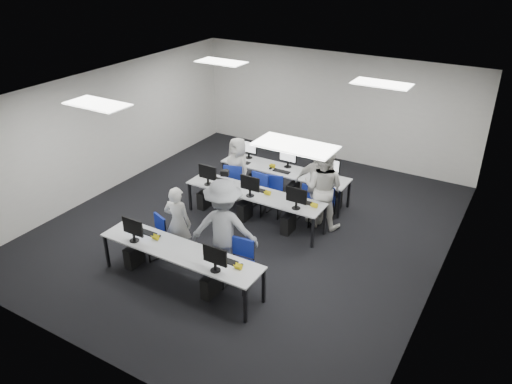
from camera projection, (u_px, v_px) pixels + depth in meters
The scene contains 23 objects.
room at pixel (249, 163), 10.34m from camera, with size 9.00×9.02×3.00m.
ceiling_panels at pixel (249, 93), 9.66m from camera, with size 5.20×4.60×0.02m.
desk_front at pixel (180, 252), 8.87m from camera, with size 3.20×0.70×0.73m.
desk_mid at pixel (254, 195), 10.86m from camera, with size 3.20×0.70×0.73m.
desk_back at pixel (284, 171), 11.94m from camera, with size 3.20×0.70×0.73m.
equipment_front at pixel (172, 265), 9.09m from camera, with size 2.51×0.41×1.19m.
equipment_mid at pixel (247, 206), 11.08m from camera, with size 2.91×0.41×1.19m.
equipment_back at pixel (291, 185), 12.01m from camera, with size 2.91×0.41×1.19m.
chair_0 at pixel (154, 243), 9.90m from camera, with size 0.54×0.56×0.83m.
chair_1 at pixel (239, 273), 8.99m from camera, with size 0.48×0.52×0.90m.
chair_2 at pixel (230, 189), 12.04m from camera, with size 0.53×0.55×0.84m.
chair_3 at pixel (272, 203), 11.36m from camera, with size 0.54×0.57×0.89m.
chair_4 at pixel (306, 211), 11.06m from camera, with size 0.41×0.45×0.82m.
chair_5 at pixel (235, 187), 12.02m from camera, with size 0.60×0.63×0.95m.
chair_6 at pixel (265, 195), 11.66m from camera, with size 0.50×0.54×0.94m.
chair_7 at pixel (325, 207), 11.19m from camera, with size 0.54×0.57×0.86m.
handbag at pixel (205, 170), 11.57m from camera, with size 0.31×0.20×0.26m, color olive.
student_0 at pixel (178, 223), 9.63m from camera, with size 0.56×0.36×1.52m, color silver.
student_1 at pixel (323, 188), 10.66m from camera, with size 0.88×0.69×1.81m, color silver.
student_2 at pixel (238, 168), 11.91m from camera, with size 0.74×0.48×1.52m, color silver.
student_3 at pixel (317, 185), 10.88m from camera, with size 1.00×0.42×1.71m, color silver.
photographer at pixel (224, 228), 9.05m from camera, with size 1.24×0.71×1.92m, color gray.
dslr_camera at pixel (225, 173), 8.75m from camera, with size 0.14×0.18×0.10m, color black.
Camera 1 is at (4.93, -8.09, 5.67)m, focal length 35.00 mm.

